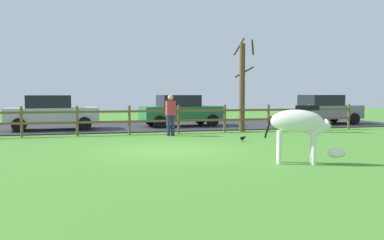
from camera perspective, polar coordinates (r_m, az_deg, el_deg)
ground_plane at (r=12.42m, az=-3.13°, el=-4.18°), size 60.00×60.00×0.00m
parking_asphalt at (r=21.56m, az=-8.08°, el=-0.78°), size 28.00×7.40×0.05m
paddock_fence at (r=17.18m, az=-8.62°, el=0.28°), size 20.80×0.11×1.20m
bare_tree at (r=18.47m, az=6.96°, el=4.81°), size 1.00×1.26×4.18m
zebra at (r=10.30m, az=14.63°, el=-0.74°), size 1.82×1.02×1.41m
crow_on_grass at (r=14.66m, az=6.99°, el=-2.49°), size 0.21×0.10×0.20m
parked_car_green at (r=20.75m, az=-1.59°, el=1.34°), size 4.14×2.18×1.56m
parked_car_grey at (r=23.27m, az=17.52°, el=1.43°), size 4.12×2.12×1.56m
parked_car_silver at (r=19.73m, az=-18.82°, el=1.02°), size 4.12×2.13×1.56m
visitor_near_fence at (r=16.51m, az=-2.97°, el=0.95°), size 0.38×0.26×1.64m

